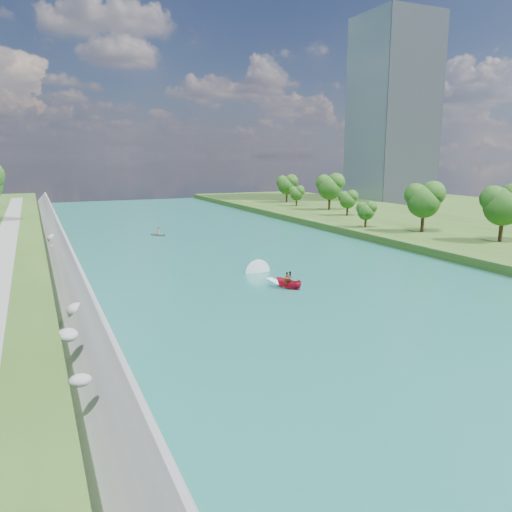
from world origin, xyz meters
name	(u,v)px	position (x,y,z in m)	size (l,w,h in m)	color
ground	(337,306)	(0.00, 0.00, 0.00)	(260.00, 260.00, 0.00)	#2D5119
river_water	(259,268)	(0.00, 20.00, 0.05)	(55.00, 240.00, 0.10)	#185E52
berm_east	(508,240)	(49.50, 20.00, 0.75)	(44.00, 240.00, 1.50)	#2D5119
riprap_bank	(64,274)	(-25.83, 19.30, 1.78)	(3.87, 236.00, 4.19)	slate
riverside_path	(0,263)	(-32.50, 20.00, 3.55)	(3.00, 200.00, 0.10)	gray
office_tower	(392,112)	(82.50, 95.00, 30.00)	(22.00, 22.00, 60.00)	gray
trees_east	(426,204)	(39.93, 30.82, 6.53)	(17.14, 141.75, 11.30)	#265015
motorboat	(281,280)	(-1.43, 10.42, 0.67)	(3.60, 18.66, 2.08)	red
raft	(159,234)	(-6.17, 54.48, 0.49)	(3.89, 4.00, 1.67)	gray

